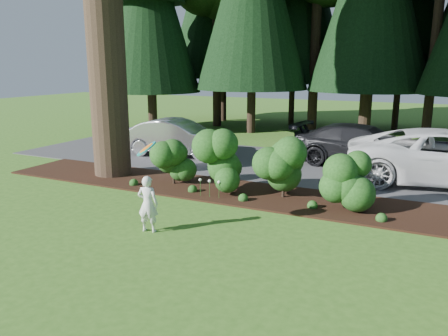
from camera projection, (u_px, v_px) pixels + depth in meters
name	position (u px, v px, depth m)	size (l,w,h in m)	color
ground	(174.00, 227.00, 10.27)	(80.00, 80.00, 0.00)	#34621C
mulch_bed	(232.00, 191.00, 13.12)	(16.00, 2.50, 0.05)	black
driveway	(277.00, 164.00, 16.85)	(22.00, 6.00, 0.03)	#38383A
shrub_row	(254.00, 169.00, 12.52)	(6.53, 1.60, 1.61)	#183D12
lily_cluster	(210.00, 182.00, 12.39)	(0.69, 0.09, 0.57)	#183D12
car_silver_wagon	(178.00, 138.00, 18.20)	(1.59, 4.57, 1.51)	#A6A6AB
car_dark_suv	(363.00, 146.00, 16.21)	(2.15, 5.30, 1.54)	black
child	(148.00, 204.00, 9.88)	(0.48, 0.32, 1.32)	silver
frisbee	(146.00, 149.00, 9.38)	(0.52, 0.48, 0.41)	teal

